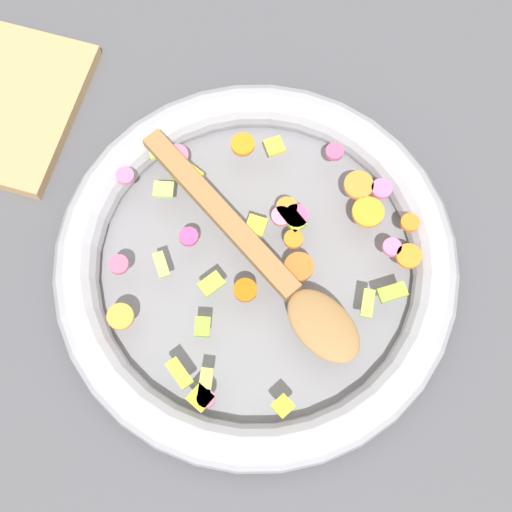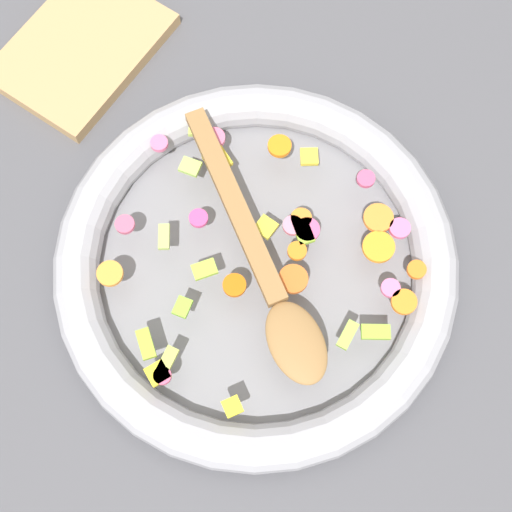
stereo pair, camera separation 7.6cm
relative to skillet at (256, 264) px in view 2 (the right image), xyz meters
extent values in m
plane|color=#4C4C51|center=(0.00, 0.00, -0.02)|extent=(4.00, 4.00, 0.00)
cylinder|color=slate|center=(0.00, 0.00, -0.02)|extent=(0.40, 0.40, 0.01)
torus|color=#9E9EA5|center=(0.00, 0.00, 0.00)|extent=(0.45, 0.45, 0.05)
cylinder|color=orange|center=(0.06, -0.02, 0.03)|extent=(0.03, 0.03, 0.01)
cylinder|color=orange|center=(0.12, 0.05, 0.03)|extent=(0.03, 0.03, 0.01)
cylinder|color=#D65F0D|center=(-0.04, 0.00, 0.03)|extent=(0.04, 0.04, 0.01)
cylinder|color=orange|center=(0.00, -0.05, 0.03)|extent=(0.04, 0.04, 0.01)
cylinder|color=orange|center=(0.08, -0.15, 0.03)|extent=(0.03, 0.03, 0.01)
cylinder|color=orange|center=(-0.10, 0.12, 0.03)|extent=(0.03, 0.03, 0.01)
cylinder|color=orange|center=(0.04, -0.16, 0.03)|extent=(0.04, 0.04, 0.01)
cylinder|color=orange|center=(0.08, -0.10, 0.03)|extent=(0.05, 0.05, 0.01)
cylinder|color=orange|center=(0.03, -0.03, 0.03)|extent=(0.02, 0.02, 0.01)
cylinder|color=orange|center=(0.11, -0.09, 0.03)|extent=(0.05, 0.05, 0.01)
cube|color=#87C337|center=(-0.09, 0.03, 0.03)|extent=(0.02, 0.02, 0.01)
cube|color=#B6D654|center=(0.09, 0.14, 0.03)|extent=(0.03, 0.03, 0.01)
cube|color=#9CCA47|center=(-0.02, -0.13, 0.03)|extent=(0.03, 0.01, 0.01)
cube|color=#AFC85C|center=(-0.04, 0.09, 0.03)|extent=(0.03, 0.03, 0.01)
cube|color=#A2CC3C|center=(-0.04, 0.04, 0.03)|extent=(0.03, 0.03, 0.01)
cube|color=#ACD65D|center=(0.04, 0.12, 0.03)|extent=(0.02, 0.03, 0.01)
cube|color=#95B534|center=(-0.14, 0.04, 0.03)|extent=(0.03, 0.03, 0.01)
cube|color=#90BF33|center=(0.05, -0.03, 0.03)|extent=(0.03, 0.03, 0.01)
cube|color=#8DC036|center=(0.00, -0.15, 0.03)|extent=(0.03, 0.03, 0.01)
cube|color=#AABB4D|center=(-0.14, 0.01, 0.03)|extent=(0.03, 0.02, 0.01)
cylinder|color=pink|center=(0.05, -0.01, 0.03)|extent=(0.03, 0.03, 0.01)
cylinder|color=pink|center=(0.05, -0.14, 0.03)|extent=(0.03, 0.03, 0.01)
cylinder|color=pink|center=(0.11, -0.11, 0.03)|extent=(0.03, 0.03, 0.01)
cylinder|color=#DD4585|center=(0.00, 0.08, 0.03)|extent=(0.02, 0.02, 0.01)
cylinder|color=#D75079|center=(0.14, -0.05, 0.03)|extent=(0.03, 0.03, 0.01)
cylinder|color=#E35384|center=(0.05, -0.03, 0.03)|extent=(0.04, 0.04, 0.01)
cylinder|color=#D95175|center=(-0.16, 0.01, 0.03)|extent=(0.02, 0.02, 0.01)
cylinder|color=pink|center=(0.05, 0.16, 0.03)|extent=(0.03, 0.03, 0.01)
cylinder|color=#CF5776|center=(-0.05, 0.14, 0.03)|extent=(0.03, 0.03, 0.01)
cylinder|color=#DD678B|center=(0.09, 0.12, 0.03)|extent=(0.03, 0.03, 0.01)
cube|color=yellow|center=(-0.14, -0.07, 0.03)|extent=(0.02, 0.02, 0.01)
cube|color=yellow|center=(0.13, 0.02, 0.03)|extent=(0.03, 0.03, 0.01)
cube|color=gold|center=(0.03, 0.01, 0.03)|extent=(0.02, 0.02, 0.01)
cube|color=yellow|center=(0.07, 0.10, 0.03)|extent=(0.03, 0.03, 0.01)
cube|color=yellow|center=(-0.16, 0.01, 0.03)|extent=(0.03, 0.03, 0.01)
cube|color=olive|center=(0.03, 0.05, 0.04)|extent=(0.15, 0.21, 0.01)
ellipsoid|color=olive|center=(-0.06, -0.09, 0.04)|extent=(0.10, 0.11, 0.01)
cube|color=tan|center=(0.12, 0.34, -0.01)|extent=(0.21, 0.15, 0.02)
camera|label=1|loc=(-0.23, -0.07, 0.75)|focal=50.00mm
camera|label=2|loc=(-0.20, -0.14, 0.75)|focal=50.00mm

